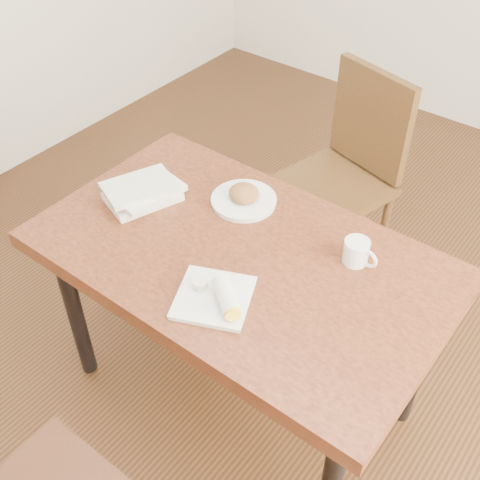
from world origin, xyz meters
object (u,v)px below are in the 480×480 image
Objects in this scene: chair_far at (348,165)px; plate_scone at (244,198)px; coffee_mug at (357,252)px; table at (240,270)px; plate_burrito at (217,297)px; book_stack at (143,192)px.

chair_far reaches higher than plate_scone.
chair_far is 0.86m from coffee_mug.
plate_scone is 0.45m from coffee_mug.
plate_burrito is (0.08, -0.21, 0.10)m from table.
chair_far is 4.21× the size of plate_scone.
plate_scone is at bearing 177.40° from coffee_mug.
table is 1.37× the size of chair_far.
book_stack is at bearing 156.92° from plate_burrito.
table is at bearing -1.08° from book_stack.
chair_far reaches higher than coffee_mug.
book_stack is (-0.51, 0.22, 0.01)m from plate_burrito.
table is 0.25m from plate_burrito.
coffee_mug reaches higher than plate_burrito.
chair_far is (-0.10, 0.90, -0.12)m from table.
chair_far is at bearing 99.40° from plate_burrito.
coffee_mug is 0.45m from plate_burrito.
plate_scone is at bearing 118.27° from plate_burrito.
plate_scone is 0.47m from plate_burrito.
chair_far is 0.73m from plate_scone.
chair_far is 1.14m from plate_burrito.
table is 0.27m from plate_scone.
coffee_mug reaches higher than plate_scone.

